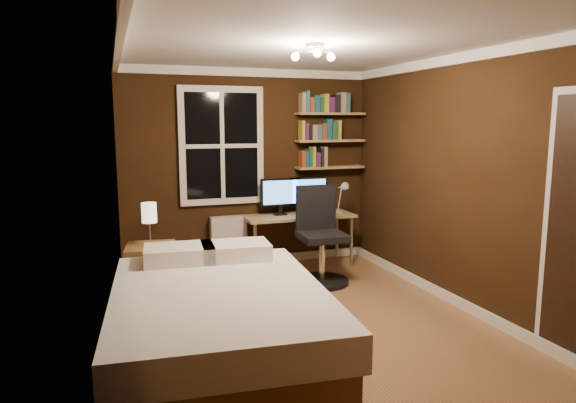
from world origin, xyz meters
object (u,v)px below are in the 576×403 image
object	(u,v)px
bed	(219,321)
desk	(299,219)
office_chair	(320,245)
bedside_lamp	(150,224)
monitor_left	(280,197)
desk_lamp	(342,197)
nightstand	(152,274)
monitor_right	(309,195)
radiator	(228,243)

from	to	relation	value
bed	desk	xyz separation A→B (m)	(1.53, 2.31, 0.29)
bed	office_chair	distance (m)	2.18
bedside_lamp	monitor_left	bearing A→B (deg)	27.79
monitor_left	desk_lamp	world-z (taller)	monitor_left
desk	office_chair	xyz separation A→B (m)	(-0.01, -0.74, -0.17)
bed	desk_lamp	bearing A→B (deg)	51.36
nightstand	monitor_right	bearing A→B (deg)	30.41
monitor_left	desk	bearing A→B (deg)	-17.00
bedside_lamp	office_chair	size ratio (longest dim) A/B	0.39
office_chair	nightstand	bearing A→B (deg)	-174.94
desk_lamp	office_chair	size ratio (longest dim) A/B	0.39
desk_lamp	office_chair	world-z (taller)	office_chair
bed	bedside_lamp	distance (m)	1.62
desk	office_chair	world-z (taller)	office_chair
radiator	monitor_right	xyz separation A→B (m)	(1.05, -0.10, 0.57)
bedside_lamp	monitor_left	distance (m)	1.90
desk	desk_lamp	size ratio (longest dim) A/B	3.20
bed	office_chair	world-z (taller)	office_chair
bed	bedside_lamp	size ratio (longest dim) A/B	5.32
desk_lamp	bedside_lamp	bearing A→B (deg)	-164.42
monitor_left	radiator	bearing A→B (deg)	171.75
desk	office_chair	size ratio (longest dim) A/B	1.26
nightstand	office_chair	bearing A→B (deg)	9.50
bed	desk	bearing A→B (deg)	61.50
nightstand	bedside_lamp	distance (m)	0.52
monitor_left	desk_lamp	xyz separation A→B (m)	(0.78, -0.20, -0.02)
bedside_lamp	desk_lamp	size ratio (longest dim) A/B	0.99
bedside_lamp	monitor_right	xyz separation A→B (m)	(2.07, 0.89, 0.08)
nightstand	bedside_lamp	xyz separation A→B (m)	(0.00, 0.00, 0.52)
bed	radiator	distance (m)	2.56
nightstand	monitor_right	world-z (taller)	monitor_right
nightstand	monitor_left	size ratio (longest dim) A/B	1.19
desk	monitor_right	xyz separation A→B (m)	(0.16, 0.07, 0.30)
bedside_lamp	monitor_right	distance (m)	2.26
bedside_lamp	office_chair	xyz separation A→B (m)	(1.90, 0.07, -0.39)
desk	monitor_right	size ratio (longest dim) A/B	2.75
bed	radiator	size ratio (longest dim) A/B	3.46
bedside_lamp	radiator	distance (m)	1.50
desk_lamp	radiator	bearing A→B (deg)	168.39
desk_lamp	monitor_right	bearing A→B (deg)	152.70
monitor_left	office_chair	bearing A→B (deg)	-74.89
radiator	office_chair	world-z (taller)	office_chair
desk	monitor_left	xyz separation A→B (m)	(-0.23, 0.07, 0.30)
radiator	monitor_right	size ratio (longest dim) A/B	1.30
desk	desk_lamp	bearing A→B (deg)	-13.29
bedside_lamp	desk	distance (m)	2.09
nightstand	monitor_left	world-z (taller)	monitor_left
bedside_lamp	bed	bearing A→B (deg)	-75.49
desk	monitor_right	world-z (taller)	monitor_right
monitor_left	office_chair	size ratio (longest dim) A/B	0.46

